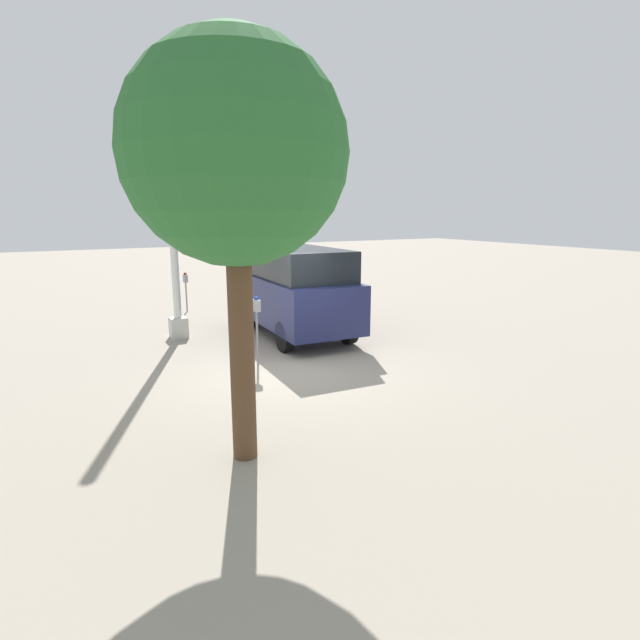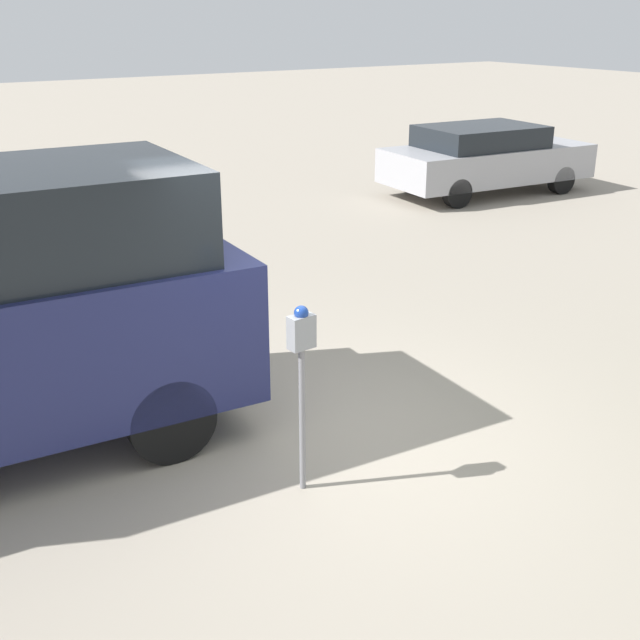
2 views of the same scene
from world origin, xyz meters
name	(u,v)px [view 2 (image 2 of 2)]	position (x,y,z in m)	size (l,w,h in m)	color
ground_plane	(332,437)	(0.00, 0.00, 0.00)	(80.00, 80.00, 0.00)	gray
parking_meter_near	(302,357)	(0.64, 0.55, 1.14)	(0.21, 0.13, 1.55)	gray
car_distant	(485,157)	(-8.25, -6.84, 0.74)	(4.43, 2.09, 1.39)	#9E9EA3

